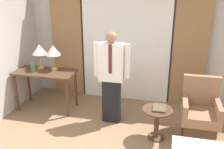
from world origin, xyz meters
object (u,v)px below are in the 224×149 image
person (112,75)px  side_table (157,119)px  table_lamp_right (53,51)px  bottle_near_edge (33,68)px  table_lamp_left (39,50)px  armchair (199,115)px  book (159,108)px  desk (45,77)px

person → side_table: bearing=-24.6°
table_lamp_right → bottle_near_edge: size_ratio=2.59×
table_lamp_left → armchair: 3.13m
armchair → side_table: (-0.67, -0.26, 0.01)m
armchair → book: size_ratio=3.90×
side_table → book: 0.18m
desk → table_lamp_right: size_ratio=2.40×
armchair → side_table: 0.72m
book → armchair: bearing=22.1°
table_lamp_right → book: (2.07, -0.69, -0.62)m
table_lamp_left → armchair: table_lamp_left is taller
bottle_near_edge → armchair: bearing=-3.7°
desk → armchair: (2.86, -0.30, -0.31)m
side_table → table_lamp_left: bearing=163.5°
armchair → table_lamp_right: bearing=171.1°
person → book: (0.85, -0.38, -0.35)m
table_lamp_right → bottle_near_edge: bearing=-146.5°
table_lamp_left → table_lamp_right: bearing=0.0°
desk → person: bearing=-7.6°
table_lamp_right → table_lamp_left: bearing=180.0°
table_lamp_right → desk: bearing=-138.4°
person → bottle_near_edge: bearing=176.9°
desk → book: size_ratio=4.72×
desk → side_table: 2.28m
book → table_lamp_right: bearing=161.7°
table_lamp_left → book: 2.53m
table_lamp_left → side_table: size_ratio=0.93×
table_lamp_left → side_table: (2.33, -0.69, -0.80)m
table_lamp_left → side_table: 2.56m
desk → table_lamp_right: 0.53m
table_lamp_right → side_table: (2.04, -0.69, -0.80)m
desk → table_lamp_left: bearing=138.4°
table_lamp_right → armchair: 2.86m
bottle_near_edge → person: bearing=-3.1°
armchair → book: (-0.64, -0.26, 0.19)m
person → book: size_ratio=6.62×
side_table → armchair: bearing=21.6°
table_lamp_left → side_table: table_lamp_left is taller
book → bottle_near_edge: bearing=169.2°
bottle_near_edge → book: size_ratio=0.76×
table_lamp_right → armchair: table_lamp_right is taller
table_lamp_left → table_lamp_right: size_ratio=1.00×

